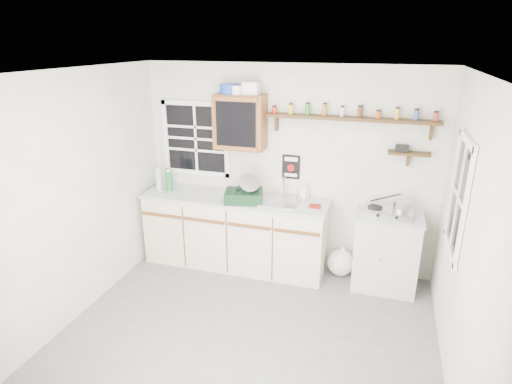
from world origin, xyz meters
TOP-DOWN VIEW (x-y plane):
  - room at (0.00, 0.00)m, footprint 3.64×3.24m
  - main_cabinet at (-0.58, 1.30)m, footprint 2.31×0.63m
  - right_cabinet at (1.25, 1.32)m, footprint 0.73×0.57m
  - sink at (-0.05, 1.30)m, footprint 0.52×0.44m
  - upper_cabinet at (-0.55, 1.44)m, footprint 0.60×0.32m
  - upper_cabinet_clutter at (-0.58, 1.44)m, footprint 0.47×0.24m
  - spice_shelf at (0.73, 1.51)m, footprint 1.91×0.18m
  - secondary_shelf at (1.36, 1.52)m, footprint 0.45×0.16m
  - warning_sign at (0.05, 1.59)m, footprint 0.22×0.02m
  - window_back at (-1.20, 1.59)m, footprint 0.93×0.03m
  - window_right at (1.79, 0.55)m, footprint 0.03×0.78m
  - water_bottles at (-1.52, 1.27)m, footprint 0.20×0.14m
  - dish_rack at (-0.41, 1.20)m, footprint 0.51×0.43m
  - soap_bottle at (0.24, 1.52)m, footprint 0.11×0.11m
  - rag at (0.41, 1.27)m, footprint 0.15×0.13m
  - hotplate at (1.22, 1.31)m, footprint 0.56×0.33m
  - saucepan at (1.35, 1.31)m, footprint 0.42×0.24m
  - trash_bag at (0.74, 1.40)m, footprint 0.37×0.33m

SIDE VIEW (x-z plane):
  - trash_bag at x=0.74m, z-range -0.03..0.39m
  - right_cabinet at x=1.25m, z-range 0.00..0.91m
  - main_cabinet at x=-0.58m, z-range 0.00..0.92m
  - rag at x=0.41m, z-range 0.92..0.94m
  - sink at x=-0.05m, z-range 0.79..1.08m
  - hotplate at x=1.22m, z-range 0.91..0.99m
  - soap_bottle at x=0.24m, z-range 0.92..1.11m
  - dish_rack at x=-0.41m, z-range 0.86..1.19m
  - saucepan at x=1.35m, z-range 0.94..1.12m
  - water_bottles at x=-1.52m, z-range 0.90..1.21m
  - room at x=0.00m, z-range -0.02..2.52m
  - warning_sign at x=0.05m, z-range 1.13..1.43m
  - window_right at x=1.79m, z-range 0.91..1.99m
  - window_back at x=-1.20m, z-range 1.06..2.04m
  - secondary_shelf at x=1.36m, z-range 1.46..1.69m
  - upper_cabinet at x=-0.55m, z-range 1.50..2.15m
  - spice_shelf at x=0.73m, z-range 1.75..2.10m
  - upper_cabinet_clutter at x=-0.58m, z-range 2.14..2.28m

